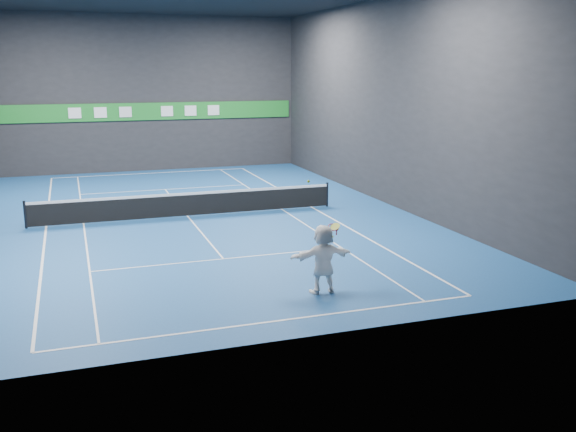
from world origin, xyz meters
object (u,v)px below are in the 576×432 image
object	(u,v)px
player	(323,259)
tennis_ball	(308,181)
tennis_racket	(333,229)
tennis_net	(187,204)

from	to	relation	value
player	tennis_ball	size ratio (longest dim) A/B	25.77
player	tennis_racket	bearing A→B (deg)	-172.51
tennis_racket	player	bearing A→B (deg)	-171.25
tennis_ball	tennis_net	xyz separation A→B (m)	(-1.47, 10.16, -2.52)
player	tennis_net	size ratio (longest dim) A/B	0.15
player	tennis_racket	xyz separation A→B (m)	(0.31, 0.05, 0.80)
player	tennis_ball	xyz separation A→B (m)	(-0.36, 0.19, 2.11)
tennis_ball	tennis_net	world-z (taller)	tennis_ball
tennis_ball	tennis_net	bearing A→B (deg)	98.25
player	tennis_racket	size ratio (longest dim) A/B	3.29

